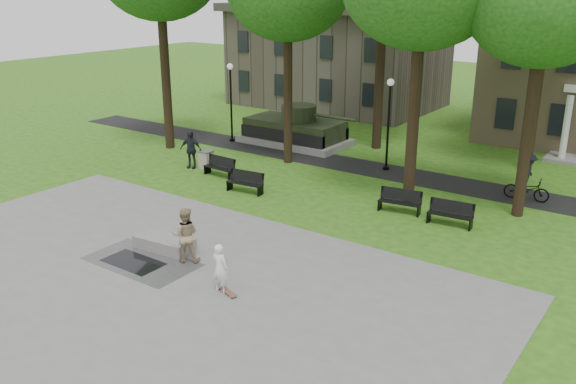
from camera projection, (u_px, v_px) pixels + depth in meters
name	position (u px, v px, depth m)	size (l,w,h in m)	color
ground	(223.00, 245.00, 22.59)	(120.00, 120.00, 0.00)	#2B5514
plaza	(116.00, 299.00, 18.73)	(22.00, 16.00, 0.02)	gray
footpath	(375.00, 169.00, 31.84)	(44.00, 2.60, 0.01)	black
building_left	(338.00, 59.00, 47.89)	(15.00, 10.00, 7.20)	#4C443D
tree_3	(545.00, 1.00, 22.75)	(6.00, 6.00, 11.19)	black
lamp_left	(231.00, 96.00, 36.65)	(0.36, 0.36, 4.73)	black
lamp_mid	(389.00, 117.00, 30.90)	(0.36, 0.36, 4.73)	black
tank_monument	(295.00, 130.00, 36.65)	(7.45, 3.40, 2.40)	gray
puddle	(133.00, 262.00, 21.19)	(2.20, 1.20, 0.00)	black
concrete_block	(165.00, 243.00, 22.20)	(2.20, 1.00, 0.45)	gray
skateboard	(228.00, 293.00, 19.01)	(0.78, 0.20, 0.07)	brown
skateboarder	(220.00, 268.00, 18.92)	(0.59, 0.39, 1.62)	white
friend_watching	(185.00, 235.00, 20.97)	(0.96, 0.74, 1.97)	tan
pedestrian_walker	(191.00, 150.00, 31.77)	(1.17, 0.49, 2.00)	#1F222A
cyclist	(528.00, 181.00, 27.04)	(2.00, 1.16, 2.15)	black
park_bench_0	(220.00, 166.00, 30.56)	(1.82, 0.63, 1.00)	black
park_bench_1	(246.00, 181.00, 28.21)	(1.84, 0.71, 1.00)	black
park_bench_2	(401.00, 200.00, 25.73)	(1.85, 0.79, 1.00)	black
park_bench_3	(451.00, 213.00, 24.34)	(1.83, 0.69, 1.00)	black
trash_bin	(206.00, 159.00, 31.86)	(0.66, 0.66, 0.96)	#AD9F8E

